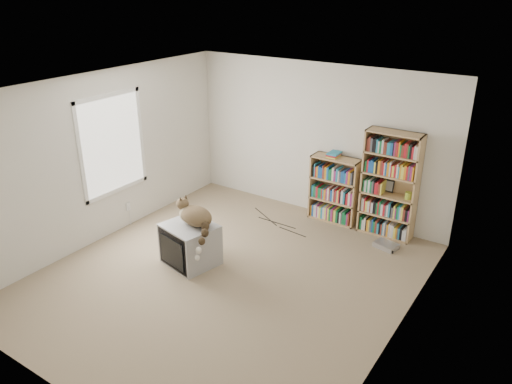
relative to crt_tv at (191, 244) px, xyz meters
The scene contains 17 objects.
floor 0.70m from the crt_tv, ahead, with size 4.50×5.00×0.01m, color gray.
wall_back 2.73m from the crt_tv, 75.49° to the left, with size 4.50×0.02×2.50m, color silver.
wall_front 2.78m from the crt_tv, 75.78° to the right, with size 4.50×0.02×2.50m, color silver.
wall_left 1.87m from the crt_tv, behind, with size 0.02×5.00×2.50m, color silver.
wall_right 3.05m from the crt_tv, ahead, with size 0.02×5.00×2.50m, color silver.
ceiling 2.30m from the crt_tv, ahead, with size 4.50×5.00×0.02m, color white.
window 1.95m from the crt_tv, behind, with size 0.02×1.22×1.52m, color white.
crt_tv is the anchor object (origin of this frame).
cat 0.41m from the crt_tv, ahead, with size 0.73×0.59×0.60m.
bookcase_tall 3.08m from the crt_tv, 50.07° to the left, with size 0.82×0.30×1.65m.
bookcase_short 2.57m from the crt_tv, 65.45° to the left, with size 0.79×0.30×1.09m.
book_stack 2.66m from the crt_tv, 66.58° to the left, with size 0.19×0.24×0.08m, color #B21724.
green_mug 3.26m from the crt_tv, 45.79° to the left, with size 0.10×0.10×0.11m, color #95AF32.
framed_print 3.12m from the crt_tv, 51.53° to the left, with size 0.14×0.01×0.19m, color black.
dvd_player 2.87m from the crt_tv, 41.83° to the left, with size 0.33×0.23×0.07m, color #B0AFB4.
wall_outlet 1.63m from the crt_tv, 167.95° to the left, with size 0.01×0.08×0.13m, color silver.
floor_cables 1.74m from the crt_tv, 69.11° to the left, with size 1.20×0.70×0.01m, color black, non-canonical shape.
Camera 1 is at (3.46, -4.52, 3.68)m, focal length 35.00 mm.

